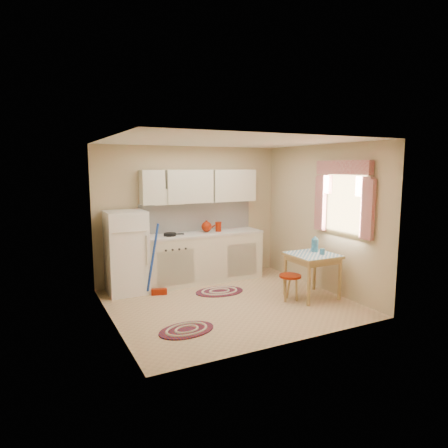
# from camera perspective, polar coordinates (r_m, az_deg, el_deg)

# --- Properties ---
(room_shell) EXTENTS (3.64, 3.60, 2.52)m
(room_shell) POSITION_cam_1_polar(r_m,az_deg,el_deg) (6.34, 1.08, 3.39)
(room_shell) COLOR tan
(room_shell) RESTS_ON ground
(fridge) EXTENTS (0.65, 0.60, 1.40)m
(fridge) POSITION_cam_1_polar(r_m,az_deg,el_deg) (6.92, -13.77, -3.96)
(fridge) COLOR white
(fridge) RESTS_ON ground
(broom) EXTENTS (0.30, 0.19, 1.20)m
(broom) POSITION_cam_1_polar(r_m,az_deg,el_deg) (6.72, -9.35, -5.05)
(broom) COLOR #1B40AC
(broom) RESTS_ON ground
(base_cabinets) EXTENTS (2.25, 0.60, 0.88)m
(base_cabinets) POSITION_cam_1_polar(r_m,az_deg,el_deg) (7.45, -3.08, -4.89)
(base_cabinets) COLOR beige
(base_cabinets) RESTS_ON ground
(countertop) EXTENTS (2.27, 0.62, 0.04)m
(countertop) POSITION_cam_1_polar(r_m,az_deg,el_deg) (7.36, -3.11, -1.41)
(countertop) COLOR silver
(countertop) RESTS_ON base_cabinets
(frying_pan) EXTENTS (0.27, 0.27, 0.05)m
(frying_pan) POSITION_cam_1_polar(r_m,az_deg,el_deg) (7.08, -7.74, -1.49)
(frying_pan) COLOR black
(frying_pan) RESTS_ON countertop
(red_kettle) EXTENTS (0.27, 0.26, 0.21)m
(red_kettle) POSITION_cam_1_polar(r_m,az_deg,el_deg) (7.38, -2.50, -0.38)
(red_kettle) COLOR maroon
(red_kettle) RESTS_ON countertop
(red_canister) EXTENTS (0.11, 0.11, 0.16)m
(red_canister) POSITION_cam_1_polar(r_m,az_deg,el_deg) (7.48, -0.82, -0.46)
(red_canister) COLOR maroon
(red_canister) RESTS_ON countertop
(table) EXTENTS (0.72, 0.72, 0.72)m
(table) POSITION_cam_1_polar(r_m,az_deg,el_deg) (6.72, 12.44, -7.24)
(table) COLOR tan
(table) RESTS_ON ground
(stool) EXTENTS (0.46, 0.46, 0.42)m
(stool) POSITION_cam_1_polar(r_m,az_deg,el_deg) (6.54, 9.40, -8.97)
(stool) COLOR maroon
(stool) RESTS_ON ground
(coffee_pot) EXTENTS (0.18, 0.17, 0.29)m
(coffee_pot) POSITION_cam_1_polar(r_m,az_deg,el_deg) (6.79, 12.86, -2.75)
(coffee_pot) COLOR teal
(coffee_pot) RESTS_ON table
(mug) EXTENTS (0.10, 0.10, 0.10)m
(mug) POSITION_cam_1_polar(r_m,az_deg,el_deg) (6.63, 13.87, -3.87)
(mug) COLOR teal
(mug) RESTS_ON table
(rug_center) EXTENTS (0.90, 0.65, 0.02)m
(rug_center) POSITION_cam_1_polar(r_m,az_deg,el_deg) (6.93, -0.65, -9.62)
(rug_center) COLOR maroon
(rug_center) RESTS_ON ground
(rug_left) EXTENTS (0.82, 0.60, 0.02)m
(rug_left) POSITION_cam_1_polar(r_m,az_deg,el_deg) (5.43, -5.37, -14.86)
(rug_left) COLOR maroon
(rug_left) RESTS_ON ground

